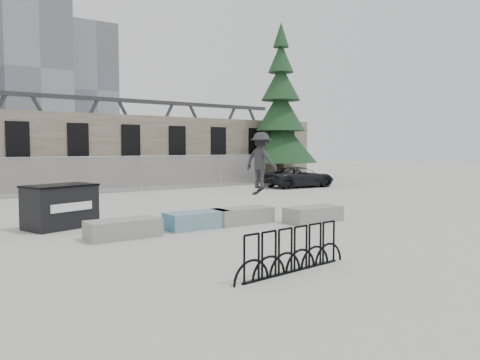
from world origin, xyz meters
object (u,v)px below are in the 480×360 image
Objects in this scene: planter_far_left at (123,228)px; planter_offset at (313,214)px; suv at (300,177)px; planter_center_right at (243,215)px; bike_rack at (293,251)px; planter_center_left at (197,219)px; skateboarder at (261,160)px; dumpster at (60,206)px; spruce_tree at (281,120)px.

planter_far_left is 1.00× the size of planter_offset.
planter_offset is 0.44× the size of suv.
planter_center_right is 6.10m from bike_rack.
planter_center_right is at bearing 1.70° from planter_far_left.
planter_center_left is 0.92× the size of skateboarder.
dumpster reaches higher than planter_center_left.
bike_rack reaches higher than planter_offset.
suv is (11.07, 9.37, 0.36)m from planter_center_right.
suv is (13.73, 14.85, 0.20)m from bike_rack.
skateboarder reaches higher than planter_offset.
bike_rack reaches higher than planter_center_right.
suv is 2.10× the size of skateboarder.
planter_center_left is at bearing 162.72° from planter_offset.
bike_rack is 0.68× the size of suv.
planter_offset is at bearing -17.28° from planter_center_left.
spruce_tree is 5.27× the size of skateboarder.
planter_center_right is 0.92× the size of skateboarder.
planter_center_right is at bearing 134.83° from suv.
bike_rack is (1.46, -5.36, 0.16)m from planter_far_left.
suv is (8.94, 10.48, 0.36)m from planter_offset.
dumpster is (-5.12, 2.55, 0.40)m from planter_center_right.
planter_center_right is at bearing -44.85° from dumpster.
skateboarder is (-12.06, -13.30, -2.41)m from spruce_tree.
bike_rack is at bearing -137.60° from planter_offset.
spruce_tree is 18.11m from skateboarder.
skateboarder is (-9.85, -8.77, 1.41)m from suv.
dumpster reaches higher than planter_offset.
planter_center_left is (2.45, 0.19, 0.00)m from planter_far_left.
dumpster is (-1.00, 2.67, 0.40)m from planter_far_left.
planter_far_left is at bearing -141.15° from spruce_tree.
planter_center_right is 0.64× the size of bike_rack.
skateboarder is (6.34, -1.96, 1.36)m from dumpster.
bike_rack is at bearing -115.86° from planter_center_right.
planter_center_left is 1.00× the size of planter_center_right.
bike_rack is at bearing -74.72° from planter_far_left.
planter_offset is 13.78m from suv.
planter_center_left is 0.17× the size of spruce_tree.
skateboarder reaches higher than planter_center_right.
planter_offset is at bearing -9.03° from planter_far_left.
planter_offset is 8.13m from dumpster.
bike_rack is (-4.78, -4.37, 0.16)m from planter_offset.
suv is at bearing 49.53° from planter_offset.
planter_offset is (6.25, -0.99, 0.00)m from planter_far_left.
bike_rack is 20.22m from suv.
planter_far_left is 5.67m from skateboarder.
bike_rack is at bearing -100.08° from planter_center_left.
bike_rack is (-2.66, -5.48, 0.16)m from planter_center_right.
dumpster is at bearing 57.65° from skateboarder.
skateboarder reaches higher than bike_rack.
planter_center_left is 1.00× the size of planter_offset.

